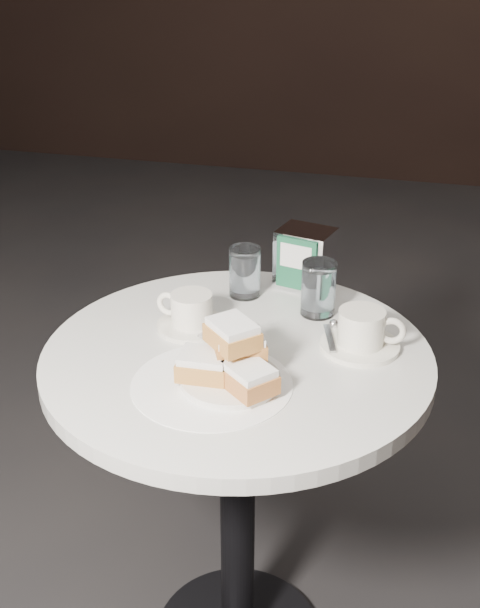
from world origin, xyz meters
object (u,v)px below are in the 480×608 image
cafe_table (237,441)px  coffee_cup_right (362,332)px  napkin_dispenser (305,259)px  coffee_cup_left (191,313)px  water_glass_left (245,272)px  beignet_plate (231,362)px  water_glass_right (318,289)px

cafe_table → coffee_cup_right: bearing=17.7°
cafe_table → napkin_dispenser: 0.40m
coffee_cup_left → water_glass_left: bearing=78.9°
water_glass_left → napkin_dispenser: size_ratio=0.82×
beignet_plate → water_glass_left: bearing=100.4°
coffee_cup_right → water_glass_left: water_glass_left is taller
napkin_dispenser → cafe_table: bearing=-89.1°
beignet_plate → napkin_dispenser: 0.40m
cafe_table → water_glass_right: 0.33m
coffee_cup_right → water_glass_right: water_glass_right is taller
beignet_plate → water_glass_right: 0.30m
beignet_plate → coffee_cup_right: beignet_plate is taller
cafe_table → beignet_plate: (0.02, -0.10, 0.24)m
beignet_plate → coffee_cup_right: (0.20, 0.17, -0.01)m
cafe_table → water_glass_left: 0.34m
cafe_table → water_glass_right: bearing=57.9°
coffee_cup_right → beignet_plate: bearing=-139.3°
cafe_table → water_glass_right: (0.11, 0.18, 0.25)m
cafe_table → water_glass_left: (-0.04, 0.23, 0.25)m
cafe_table → napkin_dispenser: bearing=77.3°
cafe_table → napkin_dispenser: napkin_dispenser is taller
water_glass_left → water_glass_right: 0.16m
coffee_cup_right → water_glass_right: size_ratio=1.42×
water_glass_right → napkin_dispenser: size_ratio=0.85×
coffee_cup_right → coffee_cup_left: bearing=179.9°
cafe_table → water_glass_right: size_ratio=6.87×
coffee_cup_left → coffee_cup_right: size_ratio=1.01×
napkin_dispenser → coffee_cup_left: bearing=-113.3°
beignet_plate → coffee_cup_left: 0.21m
coffee_cup_left → water_glass_left: (0.06, 0.16, 0.02)m
coffee_cup_right → water_glass_right: (-0.10, 0.11, 0.02)m
coffee_cup_left → napkin_dispenser: size_ratio=1.22×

